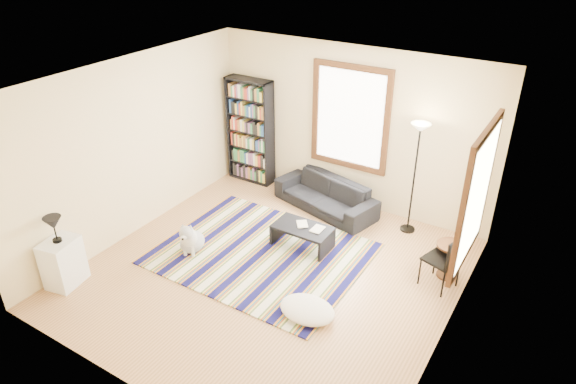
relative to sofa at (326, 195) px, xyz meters
The scene contains 21 objects.
floor 2.08m from the sofa, 84.86° to the right, with size 5.00×5.00×0.10m, color tan.
ceiling 3.30m from the sofa, 84.86° to the right, with size 5.00×5.00×0.10m, color white.
wall_back 1.25m from the sofa, 69.75° to the left, with size 5.00×0.10×2.80m, color beige.
wall_front 4.74m from the sofa, 87.70° to the right, with size 5.00×0.10×2.80m, color beige.
wall_left 3.33m from the sofa, 139.09° to the right, with size 0.10×5.00×2.80m, color beige.
wall_right 3.60m from the sofa, 36.86° to the right, with size 0.10×5.00×2.80m, color beige.
window_back 1.40m from the sofa, 66.29° to the left, with size 1.20×0.06×1.60m, color white.
window_right 3.22m from the sofa, 25.22° to the right, with size 0.06×1.20×1.60m, color white.
rug 1.76m from the sofa, 96.09° to the right, with size 3.03×2.42×0.02m, color #0D0C3D.
sofa is the anchor object (origin of this frame).
bookshelf 1.93m from the sofa, behind, with size 0.90×0.30×2.00m, color black.
coffee_table 1.25m from the sofa, 78.62° to the right, with size 0.90×0.50×0.36m, color black.
book_a 1.24m from the sofa, 83.17° to the right, with size 0.22×0.16×0.02m, color beige.
book_b 1.25m from the sofa, 71.36° to the right, with size 0.17×0.23×0.02m, color beige.
floor_cushion 2.78m from the sofa, 66.79° to the right, with size 0.75×0.56×0.19m, color silver.
floor_lamp 1.62m from the sofa, ahead, with size 0.30×0.30×1.86m, color black, non-canonical shape.
side_table 2.51m from the sofa, 18.19° to the right, with size 0.40×0.40×0.54m, color #422510.
folding_chair 2.57m from the sofa, 24.28° to the right, with size 0.42×0.40×0.86m, color black.
white_cabinet 4.30m from the sofa, 119.48° to the right, with size 0.38×0.50×0.70m, color white.
table_lamp 4.34m from the sofa, 119.48° to the right, with size 0.24×0.24×0.38m, color black, non-canonical shape.
dog 2.49m from the sofa, 117.04° to the right, with size 0.39×0.54×0.54m, color silver, non-canonical shape.
Camera 1 is at (3.37, -4.96, 4.58)m, focal length 32.00 mm.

